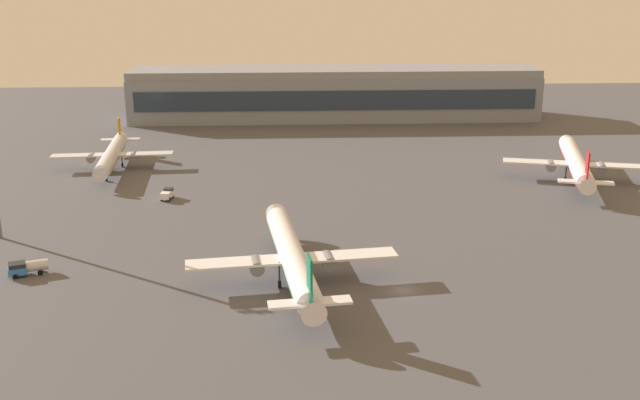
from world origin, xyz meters
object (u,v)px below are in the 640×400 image
Objects in this scene: airplane_near_gate at (576,163)px; maintenance_van at (167,194)px; airplane_taxiway_distant at (112,155)px; airplane_far_stand at (292,257)px; fuel_truck at (26,267)px.

maintenance_van is at bearing -159.44° from airplane_near_gate.
airplane_taxiway_distant reaches higher than maintenance_van.
fuel_truck is (-43.85, 4.84, -2.89)m from airplane_far_stand.
fuel_truck is at bearing -103.19° from maintenance_van.
airplane_far_stand is 9.95× the size of maintenance_van.
airplane_far_stand is 53.40m from maintenance_van.
airplane_taxiway_distant is 8.70× the size of maintenance_van.
airplane_near_gate is 112.50m from airplane_taxiway_distant.
airplane_near_gate is 94.95m from maintenance_van.
airplane_far_stand is 84.44m from airplane_taxiway_distant.
airplane_far_stand is 44.21m from fuel_truck.
airplane_far_stand is at bearing -50.61° from maintenance_van.
airplane_taxiway_distant is at bearing 132.82° from maintenance_van.
airplane_near_gate reaches higher than maintenance_van.
fuel_truck is at bearing 166.51° from airplane_far_stand.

